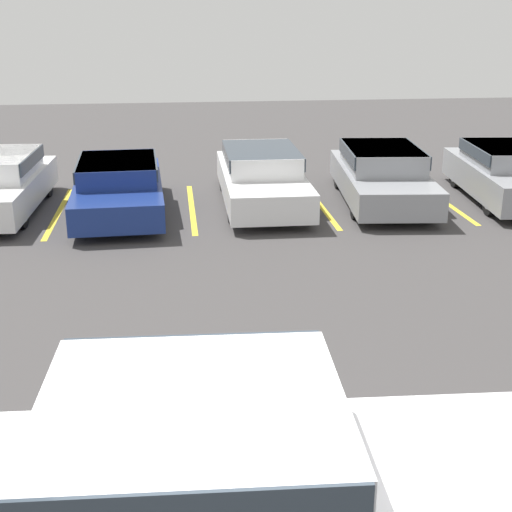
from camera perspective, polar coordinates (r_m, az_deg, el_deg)
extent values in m
cube|color=yellow|center=(16.16, -15.50, 3.40)|extent=(0.12, 4.11, 0.01)
cube|color=yellow|center=(15.97, -5.15, 3.85)|extent=(0.12, 4.11, 0.01)
cube|color=yellow|center=(16.29, 5.12, 4.16)|extent=(0.12, 4.11, 0.01)
cube|color=yellow|center=(17.11, 14.70, 4.34)|extent=(0.12, 4.11, 0.01)
cube|color=silver|center=(4.98, -5.06, -14.56)|extent=(2.12, 1.98, 0.66)
cube|color=#2D3842|center=(4.90, -5.11, -13.12)|extent=(2.08, 2.04, 0.36)
cube|color=silver|center=(5.55, 17.89, -16.27)|extent=(2.18, 2.06, 0.13)
cylinder|color=black|center=(6.55, 13.75, -16.97)|extent=(0.87, 0.36, 0.85)
cylinder|color=#ADADB2|center=(6.55, 13.75, -16.97)|extent=(0.48, 0.36, 0.47)
cylinder|color=black|center=(6.46, -18.01, -17.99)|extent=(0.87, 0.36, 0.85)
cylinder|color=#ADADB2|center=(6.46, -18.01, -17.99)|extent=(0.48, 0.36, 0.47)
cylinder|color=black|center=(15.12, -18.38, 3.25)|extent=(0.25, 0.63, 0.62)
cylinder|color=#ADADB2|center=(15.12, -18.38, 3.25)|extent=(0.25, 0.35, 0.34)
cylinder|color=black|center=(17.54, -16.50, 5.57)|extent=(0.25, 0.63, 0.62)
cylinder|color=#ADADB2|center=(17.54, -16.50, 5.57)|extent=(0.25, 0.35, 0.34)
cube|color=navy|center=(15.69, -10.90, 5.02)|extent=(1.99, 4.58, 0.55)
cube|color=navy|center=(15.66, -11.01, 6.81)|extent=(1.69, 2.41, 0.41)
cube|color=#2D3842|center=(15.65, -11.03, 7.11)|extent=(1.76, 2.36, 0.25)
cylinder|color=black|center=(14.45, -7.87, 3.43)|extent=(0.24, 0.67, 0.66)
cylinder|color=#ADADB2|center=(14.45, -7.87, 3.43)|extent=(0.24, 0.37, 0.36)
cylinder|color=black|center=(14.51, -14.09, 3.09)|extent=(0.24, 0.67, 0.66)
cylinder|color=#ADADB2|center=(14.51, -14.09, 3.09)|extent=(0.24, 0.37, 0.36)
cylinder|color=black|center=(16.98, -8.12, 5.81)|extent=(0.24, 0.67, 0.66)
cylinder|color=#ADADB2|center=(16.98, -8.12, 5.81)|extent=(0.24, 0.37, 0.36)
cylinder|color=black|center=(17.03, -13.43, 5.52)|extent=(0.24, 0.67, 0.66)
cylinder|color=#ADADB2|center=(17.03, -13.43, 5.52)|extent=(0.24, 0.37, 0.36)
cube|color=silver|center=(16.15, 0.45, 5.83)|extent=(1.80, 4.78, 0.59)
cube|color=silver|center=(16.12, 0.42, 7.74)|extent=(1.56, 2.49, 0.47)
cube|color=#2D3842|center=(16.10, 0.42, 8.07)|extent=(1.63, 2.44, 0.28)
cylinder|color=black|center=(14.96, 3.94, 4.11)|extent=(0.21, 0.66, 0.65)
cylinder|color=#ADADB2|center=(14.96, 3.94, 4.11)|extent=(0.22, 0.36, 0.36)
cylinder|color=black|center=(14.78, -1.85, 3.95)|extent=(0.21, 0.66, 0.65)
cylinder|color=#ADADB2|center=(14.78, -1.85, 3.95)|extent=(0.22, 0.36, 0.36)
cylinder|color=black|center=(17.61, 2.39, 6.46)|extent=(0.21, 0.66, 0.65)
cylinder|color=#ADADB2|center=(17.61, 2.39, 6.46)|extent=(0.22, 0.36, 0.36)
cylinder|color=black|center=(17.46, -2.55, 6.34)|extent=(0.21, 0.66, 0.65)
cylinder|color=#ADADB2|center=(17.46, -2.55, 6.34)|extent=(0.22, 0.36, 0.36)
cube|color=gray|center=(16.56, 10.01, 5.87)|extent=(2.20, 4.79, 0.59)
cube|color=gray|center=(16.54, 10.06, 7.76)|extent=(1.78, 2.55, 0.49)
cube|color=#2D3842|center=(16.52, 10.08, 8.09)|extent=(1.85, 2.51, 0.29)
cylinder|color=black|center=(15.50, 13.66, 4.13)|extent=(0.29, 0.67, 0.65)
cylinder|color=#ADADB2|center=(15.50, 13.66, 4.13)|extent=(0.28, 0.38, 0.36)
cylinder|color=black|center=(15.18, 8.13, 4.17)|extent=(0.29, 0.67, 0.65)
cylinder|color=#ADADB2|center=(15.18, 8.13, 4.17)|extent=(0.28, 0.38, 0.36)
cylinder|color=black|center=(18.03, 11.54, 6.39)|extent=(0.29, 0.67, 0.65)
cylinder|color=#ADADB2|center=(18.03, 11.54, 6.39)|extent=(0.28, 0.38, 0.36)
cylinder|color=black|center=(17.76, 6.75, 6.45)|extent=(0.29, 0.67, 0.65)
cylinder|color=#ADADB2|center=(17.76, 6.75, 6.45)|extent=(0.28, 0.38, 0.36)
cube|color=gray|center=(17.47, 19.50, 5.82)|extent=(2.22, 4.54, 0.65)
cube|color=gray|center=(17.44, 19.60, 7.61)|extent=(1.80, 2.42, 0.43)
cube|color=#2D3842|center=(17.42, 19.63, 7.88)|extent=(1.87, 2.39, 0.26)
cylinder|color=black|center=(16.08, 18.35, 4.18)|extent=(0.28, 0.64, 0.62)
cylinder|color=#ADADB2|center=(16.08, 18.35, 4.18)|extent=(0.26, 0.36, 0.34)
cylinder|color=black|center=(18.43, 15.80, 6.28)|extent=(0.28, 0.64, 0.62)
cylinder|color=#ADADB2|center=(18.43, 15.80, 6.28)|extent=(0.26, 0.36, 0.34)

